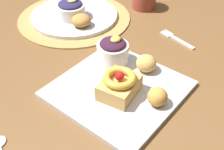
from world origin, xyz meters
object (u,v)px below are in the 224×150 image
object	(u,v)px
back_ramekin	(71,9)
fork	(175,38)
fritter_front	(146,63)
cake_slice	(119,85)
back_pastry	(81,20)
berry_ramekin	(113,51)
front_plate	(118,89)
fritter_middle	(158,97)
back_plate	(74,15)

from	to	relation	value
back_ramekin	fork	bearing A→B (deg)	-69.40
fritter_front	cake_slice	bearing A→B (deg)	-179.23
back_ramekin	back_pastry	xyz separation A→B (m)	(-0.02, -0.07, -0.01)
cake_slice	fork	distance (m)	0.32
berry_ramekin	fritter_front	bearing A→B (deg)	-74.16
front_plate	fork	bearing A→B (deg)	1.80
front_plate	cake_slice	distance (m)	0.04
fritter_front	fork	distance (m)	0.20
fritter_front	fritter_middle	bearing A→B (deg)	-134.45
berry_ramekin	fritter_front	size ratio (longest dim) A/B	1.60
back_ramekin	back_pastry	bearing A→B (deg)	-107.18
back_plate	back_pastry	world-z (taller)	back_pastry
berry_ramekin	back_pastry	size ratio (longest dim) A/B	1.37
fritter_middle	back_plate	distance (m)	0.48
back_ramekin	back_pastry	world-z (taller)	back_ramekin
cake_slice	back_pastry	distance (m)	0.33
back_ramekin	back_pastry	size ratio (longest dim) A/B	1.56
fritter_front	fritter_middle	size ratio (longest dim) A/B	1.11
cake_slice	front_plate	bearing A→B (deg)	43.11
front_plate	fritter_front	distance (m)	0.10
fritter_middle	back_pastry	size ratio (longest dim) A/B	0.77
back_pastry	fritter_middle	bearing A→B (deg)	-110.95
back_ramekin	berry_ramekin	bearing A→B (deg)	-111.32
back_pastry	fork	world-z (taller)	back_pastry
back_plate	berry_ramekin	bearing A→B (deg)	-114.61
berry_ramekin	fritter_middle	bearing A→B (deg)	-109.01
fritter_front	back_plate	bearing A→B (deg)	74.78
cake_slice	berry_ramekin	distance (m)	0.13
berry_ramekin	back_pastry	distance (m)	0.21
front_plate	back_plate	size ratio (longest dim) A/B	0.97
back_ramekin	fork	xyz separation A→B (m)	(0.12, -0.33, -0.04)
fritter_front	back_ramekin	xyz separation A→B (m)	(0.08, 0.35, 0.01)
fritter_front	back_pastry	distance (m)	0.29
back_pastry	back_ramekin	bearing A→B (deg)	72.82
fritter_front	fritter_middle	distance (m)	0.12
back_plate	fork	world-z (taller)	back_plate
back_ramekin	fork	world-z (taller)	back_ramekin
cake_slice	back_plate	size ratio (longest dim) A/B	0.37
back_pastry	fork	xyz separation A→B (m)	(0.14, -0.26, -0.03)
front_plate	berry_ramekin	bearing A→B (deg)	46.36
front_plate	back_ramekin	bearing A→B (deg)	62.63
cake_slice	fork	bearing A→B (deg)	4.52
back_ramekin	front_plate	bearing A→B (deg)	-117.37
back_pastry	front_plate	bearing A→B (deg)	-119.64
cake_slice	fritter_middle	distance (m)	0.09
front_plate	fork	size ratio (longest dim) A/B	2.25
berry_ramekin	back_ramekin	xyz separation A→B (m)	(0.10, 0.26, -0.00)
front_plate	back_pastry	distance (m)	0.31
front_plate	back_ramekin	distance (m)	0.38
front_plate	fritter_middle	xyz separation A→B (m)	(0.01, -0.10, 0.03)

